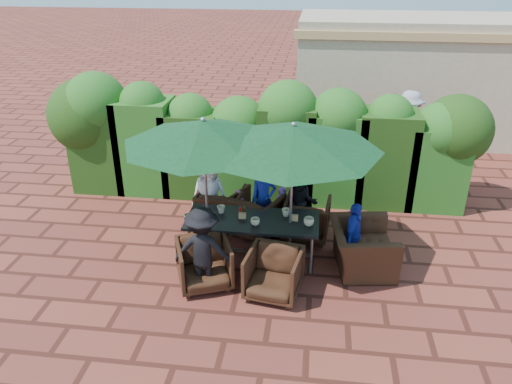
# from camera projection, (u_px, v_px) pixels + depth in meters

# --- Properties ---
(ground) EXTENTS (80.00, 80.00, 0.00)m
(ground) POSITION_uv_depth(u_px,v_px,m) (248.00, 252.00, 8.74)
(ground) COLOR brown
(ground) RESTS_ON ground
(dining_table) EXTENTS (2.20, 0.90, 0.75)m
(dining_table) POSITION_uv_depth(u_px,v_px,m) (252.00, 223.00, 8.30)
(dining_table) COLOR black
(dining_table) RESTS_ON ground
(umbrella_left) EXTENTS (2.60, 2.60, 2.46)m
(umbrella_left) POSITION_uv_depth(u_px,v_px,m) (203.00, 132.00, 7.76)
(umbrella_left) COLOR gray
(umbrella_left) RESTS_ON ground
(umbrella_right) EXTENTS (2.77, 2.77, 2.46)m
(umbrella_right) POSITION_uv_depth(u_px,v_px,m) (293.00, 138.00, 7.54)
(umbrella_right) COLOR gray
(umbrella_right) RESTS_ON ground
(chair_far_left) EXTENTS (0.89, 0.84, 0.85)m
(chair_far_left) POSITION_uv_depth(u_px,v_px,m) (221.00, 206.00, 9.41)
(chair_far_left) COLOR black
(chair_far_left) RESTS_ON ground
(chair_far_mid) EXTENTS (1.09, 1.06, 0.86)m
(chair_far_mid) POSITION_uv_depth(u_px,v_px,m) (256.00, 212.00, 9.16)
(chair_far_mid) COLOR black
(chair_far_mid) RESTS_ON ground
(chair_far_right) EXTENTS (0.86, 0.82, 0.82)m
(chair_far_right) POSITION_uv_depth(u_px,v_px,m) (307.00, 216.00, 9.06)
(chair_far_right) COLOR black
(chair_far_right) RESTS_ON ground
(chair_near_left) EXTENTS (1.02, 0.99, 0.82)m
(chair_near_left) POSITION_uv_depth(u_px,v_px,m) (204.00, 262.00, 7.73)
(chair_near_left) COLOR black
(chair_near_left) RESTS_ON ground
(chair_near_right) EXTENTS (0.90, 0.86, 0.81)m
(chair_near_right) POSITION_uv_depth(u_px,v_px,m) (274.00, 272.00, 7.50)
(chair_near_right) COLOR black
(chair_near_right) RESTS_ON ground
(chair_end_right) EXTENTS (0.90, 1.24, 1.01)m
(chair_end_right) POSITION_uv_depth(u_px,v_px,m) (363.00, 241.00, 8.11)
(chair_end_right) COLOR black
(chair_end_right) RESTS_ON ground
(adult_far_left) EXTENTS (0.75, 0.53, 1.38)m
(adult_far_left) POSITION_uv_depth(u_px,v_px,m) (210.00, 194.00, 9.27)
(adult_far_left) COLOR white
(adult_far_left) RESTS_ON ground
(adult_far_mid) EXTENTS (0.57, 0.52, 1.30)m
(adult_far_mid) POSITION_uv_depth(u_px,v_px,m) (264.00, 200.00, 9.14)
(adult_far_mid) COLOR #1F2DAC
(adult_far_mid) RESTS_ON ground
(adult_far_right) EXTENTS (0.62, 0.41, 1.25)m
(adult_far_right) POSITION_uv_depth(u_px,v_px,m) (301.00, 204.00, 9.03)
(adult_far_right) COLOR black
(adult_far_right) RESTS_ON ground
(adult_near_left) EXTENTS (0.90, 0.42, 1.40)m
(adult_near_left) POSITION_uv_depth(u_px,v_px,m) (203.00, 250.00, 7.50)
(adult_near_left) COLOR black
(adult_near_left) RESTS_ON ground
(adult_end_right) EXTENTS (0.51, 0.73, 1.14)m
(adult_end_right) POSITION_uv_depth(u_px,v_px,m) (353.00, 235.00, 8.15)
(adult_end_right) COLOR #1F2DAC
(adult_end_right) RESTS_ON ground
(child_left) EXTENTS (0.33, 0.29, 0.77)m
(child_left) POSITION_uv_depth(u_px,v_px,m) (239.00, 209.00, 9.36)
(child_left) COLOR #D14987
(child_left) RESTS_ON ground
(child_right) EXTENTS (0.33, 0.28, 0.87)m
(child_right) POSITION_uv_depth(u_px,v_px,m) (282.00, 209.00, 9.28)
(child_right) COLOR #8D52B3
(child_right) RESTS_ON ground
(pedestrian_a) EXTENTS (1.44, 1.33, 1.55)m
(pedestrian_a) POSITION_uv_depth(u_px,v_px,m) (350.00, 137.00, 11.84)
(pedestrian_a) COLOR green
(pedestrian_a) RESTS_ON ground
(pedestrian_b) EXTENTS (0.99, 0.80, 1.79)m
(pedestrian_b) POSITION_uv_depth(u_px,v_px,m) (386.00, 129.00, 12.01)
(pedestrian_b) COLOR #D14987
(pedestrian_b) RESTS_ON ground
(pedestrian_c) EXTENTS (1.30, 1.02, 1.85)m
(pedestrian_c) POSITION_uv_depth(u_px,v_px,m) (407.00, 129.00, 11.91)
(pedestrian_c) COLOR #95979E
(pedestrian_c) RESTS_ON ground
(cup_a) EXTENTS (0.16, 0.16, 0.13)m
(cup_a) POSITION_uv_depth(u_px,v_px,m) (189.00, 218.00, 8.17)
(cup_a) COLOR beige
(cup_a) RESTS_ON dining_table
(cup_b) EXTENTS (0.14, 0.14, 0.13)m
(cup_b) POSITION_uv_depth(u_px,v_px,m) (221.00, 209.00, 8.44)
(cup_b) COLOR beige
(cup_b) RESTS_ON dining_table
(cup_c) EXTENTS (0.15, 0.15, 0.12)m
(cup_c) POSITION_uv_depth(u_px,v_px,m) (255.00, 222.00, 8.07)
(cup_c) COLOR beige
(cup_c) RESTS_ON dining_table
(cup_d) EXTENTS (0.14, 0.14, 0.13)m
(cup_d) POSITION_uv_depth(u_px,v_px,m) (286.00, 212.00, 8.34)
(cup_d) COLOR beige
(cup_d) RESTS_ON dining_table
(cup_e) EXTENTS (0.17, 0.17, 0.14)m
(cup_e) POSITION_uv_depth(u_px,v_px,m) (309.00, 222.00, 8.05)
(cup_e) COLOR beige
(cup_e) RESTS_ON dining_table
(ketchup_bottle) EXTENTS (0.04, 0.04, 0.17)m
(ketchup_bottle) POSITION_uv_depth(u_px,v_px,m) (240.00, 212.00, 8.32)
(ketchup_bottle) COLOR #B20C0A
(ketchup_bottle) RESTS_ON dining_table
(sauce_bottle) EXTENTS (0.04, 0.04, 0.17)m
(sauce_bottle) POSITION_uv_depth(u_px,v_px,m) (245.00, 211.00, 8.34)
(sauce_bottle) COLOR #4C230C
(sauce_bottle) RESTS_ON dining_table
(serving_tray) EXTENTS (0.35, 0.25, 0.02)m
(serving_tray) POSITION_uv_depth(u_px,v_px,m) (198.00, 220.00, 8.20)
(serving_tray) COLOR #AB7F52
(serving_tray) RESTS_ON dining_table
(number_block_left) EXTENTS (0.12, 0.06, 0.10)m
(number_block_left) POSITION_uv_depth(u_px,v_px,m) (242.00, 216.00, 8.27)
(number_block_left) COLOR tan
(number_block_left) RESTS_ON dining_table
(number_block_right) EXTENTS (0.12, 0.06, 0.10)m
(number_block_right) POSITION_uv_depth(u_px,v_px,m) (294.00, 218.00, 8.20)
(number_block_right) COLOR tan
(number_block_right) RESTS_ON dining_table
(hedge_wall) EXTENTS (9.10, 1.60, 2.56)m
(hedge_wall) POSITION_uv_depth(u_px,v_px,m) (252.00, 135.00, 10.26)
(hedge_wall) COLOR #14340E
(hedge_wall) RESTS_ON ground
(building) EXTENTS (6.20, 3.08, 3.20)m
(building) POSITION_uv_depth(u_px,v_px,m) (407.00, 77.00, 13.89)
(building) COLOR #C5B092
(building) RESTS_ON ground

